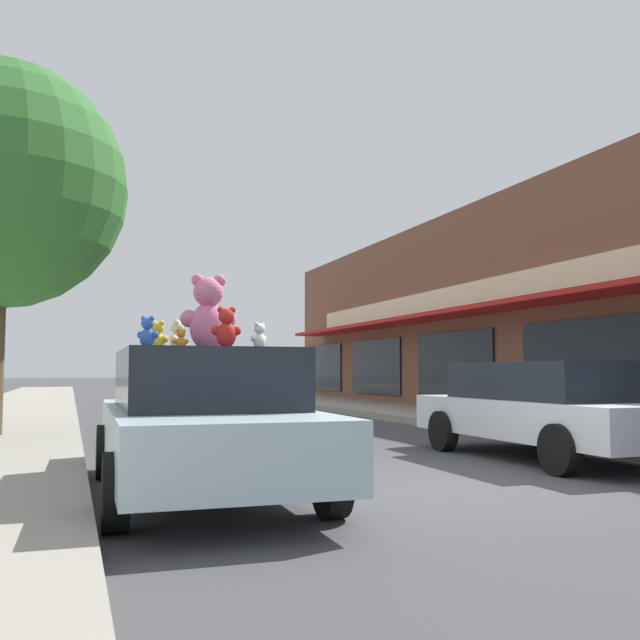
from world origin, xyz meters
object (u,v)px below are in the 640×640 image
teddy_bear_white (259,337)px  teddy_bear_red (226,328)px  teddy_bear_cream (177,337)px  teddy_bear_blue (148,333)px  plush_art_car (201,419)px  street_tree (0,185)px  teddy_bear_yellow (158,337)px  teddy_bear_giant (208,314)px  parked_car_far_center (546,406)px  teddy_bear_orange (181,340)px

teddy_bear_white → teddy_bear_red: 0.81m
teddy_bear_cream → teddy_bear_blue: bearing=8.2°
plush_art_car → street_tree: (-2.48, 6.01, 3.68)m
teddy_bear_blue → teddy_bear_white: bearing=-129.0°
teddy_bear_blue → teddy_bear_yellow: 1.47m
teddy_bear_cream → street_tree: bearing=-128.2°
teddy_bear_giant → teddy_bear_white: bearing=155.9°
teddy_bear_giant → teddy_bear_red: teddy_bear_giant is taller
teddy_bear_red → teddy_bear_blue: bearing=-19.5°
teddy_bear_white → parked_car_far_center: bearing=167.6°
teddy_bear_white → street_tree: street_tree is taller
teddy_bear_orange → street_tree: size_ratio=0.03×
teddy_bear_giant → teddy_bear_cream: (-0.18, 0.99, -0.20)m
street_tree → teddy_bear_yellow: bearing=-66.8°
teddy_bear_white → teddy_bear_blue: (-1.15, -0.31, 0.01)m
teddy_bear_orange → parked_car_far_center: size_ratio=0.05×
teddy_bear_white → teddy_bear_orange: (-0.77, 0.16, -0.04)m
plush_art_car → teddy_bear_orange: teddy_bear_orange is taller
teddy_bear_red → street_tree: bearing=-62.3°
plush_art_car → teddy_bear_blue: bearing=-142.8°
teddy_bear_giant → parked_car_far_center: bearing=-158.2°
teddy_bear_orange → teddy_bear_red: size_ratio=0.56×
teddy_bear_cream → teddy_bear_giant: bearing=35.8°
teddy_bear_giant → teddy_bear_yellow: teddy_bear_giant is taller
teddy_bear_blue → teddy_bear_giant: bearing=-101.6°
teddy_bear_orange → teddy_bear_blue: bearing=48.1°
teddy_bear_yellow → teddy_bear_giant: bearing=159.6°
plush_art_car → teddy_bear_giant: bearing=65.8°
teddy_bear_red → teddy_bear_giant: bearing=-83.4°
plush_art_car → street_tree: size_ratio=0.74×
plush_art_car → parked_car_far_center: 5.29m
teddy_bear_white → teddy_bear_yellow: bearing=-81.4°
teddy_bear_white → teddy_bear_yellow: teddy_bear_yellow is taller
teddy_bear_cream → plush_art_car: bearing=29.8°
teddy_bear_cream → teddy_bear_red: teddy_bear_cream is taller
teddy_bear_cream → teddy_bear_orange: bearing=19.4°
street_tree → teddy_bear_giant: bearing=-66.2°
teddy_bear_giant → teddy_bear_cream: bearing=-70.3°
teddy_bear_giant → teddy_bear_white: size_ratio=2.79×
teddy_bear_white → parked_car_far_center: teddy_bear_white is taller
teddy_bear_white → street_tree: bearing=-93.4°
teddy_bear_giant → teddy_bear_blue: bearing=51.8°
teddy_bear_cream → parked_car_far_center: bearing=116.8°
teddy_bear_red → plush_art_car: bearing=-76.7°
teddy_bear_blue → teddy_bear_yellow: size_ratio=0.84×
teddy_bear_yellow → street_tree: 6.12m
street_tree → teddy_bear_red: bearing=-69.3°
plush_art_car → teddy_bear_red: teddy_bear_red is taller
teddy_bear_giant → plush_art_car: bearing=74.0°
teddy_bear_white → parked_car_far_center: size_ratio=0.06×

